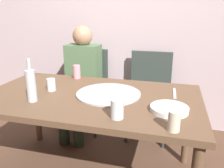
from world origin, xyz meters
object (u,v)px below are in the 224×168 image
(tumbler_far, at_px, (174,121))
(chair_left, at_px, (86,84))
(wine_bottle, at_px, (31,85))
(chair_right, at_px, (149,89))
(soda_can, at_px, (77,72))
(tumbler_near, at_px, (51,85))
(plate_stack, at_px, (169,109))
(table_knife, at_px, (175,93))
(guest_in_sweater, at_px, (81,77))
(wine_glass, at_px, (117,109))
(dining_table, at_px, (90,104))
(pizza_tray, at_px, (109,94))

(tumbler_far, xyz_separation_m, chair_left, (-0.97, 1.24, -0.26))
(wine_bottle, bearing_deg, chair_right, 57.19)
(soda_can, bearing_deg, tumbler_near, -98.26)
(plate_stack, relative_size, table_knife, 1.07)
(chair_left, xyz_separation_m, guest_in_sweater, (-0.00, -0.15, 0.13))
(wine_bottle, relative_size, wine_glass, 2.60)
(soda_can, height_order, chair_left, chair_left)
(table_knife, xyz_separation_m, chair_right, (-0.25, 0.66, -0.21))
(dining_table, relative_size, chair_right, 1.78)
(chair_left, bearing_deg, plate_stack, 133.42)
(pizza_tray, bearing_deg, chair_left, 121.64)
(table_knife, height_order, guest_in_sweater, guest_in_sweater)
(dining_table, xyz_separation_m, wine_glass, (0.28, -0.32, 0.13))
(table_knife, bearing_deg, plate_stack, 173.07)
(tumbler_far, distance_m, chair_right, 1.29)
(plate_stack, height_order, chair_right, chair_right)
(wine_bottle, xyz_separation_m, chair_right, (0.69, 1.07, -0.32))
(tumbler_far, bearing_deg, guest_in_sweater, 131.81)
(wine_glass, bearing_deg, soda_can, 128.32)
(pizza_tray, relative_size, soda_can, 3.93)
(wine_bottle, bearing_deg, pizza_tray, 29.46)
(soda_can, relative_size, plate_stack, 0.52)
(tumbler_near, bearing_deg, tumbler_far, -23.25)
(plate_stack, height_order, guest_in_sweater, guest_in_sweater)
(soda_can, distance_m, table_knife, 0.90)
(soda_can, bearing_deg, chair_left, 101.83)
(chair_left, distance_m, guest_in_sweater, 0.20)
(plate_stack, distance_m, chair_left, 1.39)
(tumbler_far, bearing_deg, table_knife, 89.85)
(pizza_tray, relative_size, wine_glass, 4.19)
(tumbler_far, bearing_deg, wine_glass, 168.24)
(tumbler_near, distance_m, plate_stack, 0.91)
(guest_in_sweater, bearing_deg, tumbler_near, 93.70)
(chair_right, bearing_deg, guest_in_sweater, 11.86)
(pizza_tray, bearing_deg, plate_stack, -22.99)
(soda_can, xyz_separation_m, guest_in_sweater, (-0.10, 0.32, -0.14))
(wine_bottle, relative_size, chair_left, 0.33)
(plate_stack, xyz_separation_m, chair_right, (-0.22, 1.00, -0.22))
(wine_bottle, relative_size, table_knife, 1.35)
(tumbler_far, height_order, table_knife, tumbler_far)
(chair_left, bearing_deg, table_knife, 145.75)
(guest_in_sweater, bearing_deg, chair_left, -90.00)
(wine_glass, bearing_deg, pizza_tray, 113.17)
(plate_stack, bearing_deg, wine_bottle, -175.31)
(guest_in_sweater, bearing_deg, plate_stack, 138.14)
(soda_can, relative_size, table_knife, 0.55)
(soda_can, bearing_deg, pizza_tray, -40.28)
(plate_stack, bearing_deg, tumbler_near, 170.09)
(dining_table, relative_size, tumbler_far, 14.60)
(soda_can, height_order, chair_right, chair_right)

